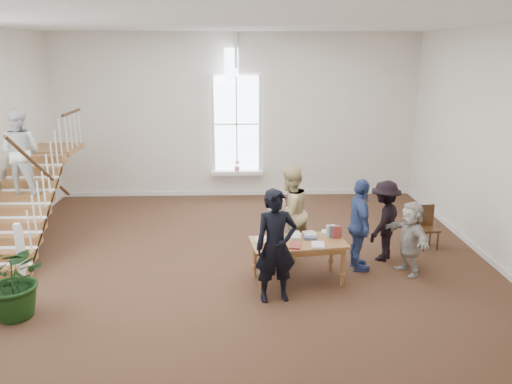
{
  "coord_description": "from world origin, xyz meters",
  "views": [
    {
      "loc": [
        0.07,
        -9.34,
        4.05
      ],
      "look_at": [
        0.4,
        0.4,
        1.25
      ],
      "focal_mm": 35.0,
      "sensor_mm": 36.0,
      "label": 1
    }
  ],
  "objects_px": {
    "person_yellow": "(290,213)",
    "library_table": "(298,245)",
    "woman_cluster_b": "(384,221)",
    "woman_cluster_c": "(410,238)",
    "woman_cluster_a": "(360,225)",
    "floor_plant": "(15,280)",
    "elderly_woman": "(276,232)",
    "side_chair": "(426,225)",
    "police_officer": "(276,246)"
  },
  "relations": [
    {
      "from": "person_yellow",
      "to": "library_table",
      "type": "bearing_deg",
      "value": 52.37
    },
    {
      "from": "woman_cluster_b",
      "to": "woman_cluster_c",
      "type": "bearing_deg",
      "value": 61.44
    },
    {
      "from": "woman_cluster_c",
      "to": "woman_cluster_a",
      "type": "bearing_deg",
      "value": -119.64
    },
    {
      "from": "floor_plant",
      "to": "elderly_woman",
      "type": "bearing_deg",
      "value": 22.03
    },
    {
      "from": "elderly_woman",
      "to": "woman_cluster_b",
      "type": "bearing_deg",
      "value": -177.81
    },
    {
      "from": "woman_cluster_b",
      "to": "woman_cluster_c",
      "type": "distance_m",
      "value": 0.72
    },
    {
      "from": "person_yellow",
      "to": "side_chair",
      "type": "relative_size",
      "value": 2.08
    },
    {
      "from": "library_table",
      "to": "side_chair",
      "type": "height_order",
      "value": "side_chair"
    },
    {
      "from": "library_table",
      "to": "person_yellow",
      "type": "distance_m",
      "value": 1.12
    },
    {
      "from": "woman_cluster_a",
      "to": "floor_plant",
      "type": "height_order",
      "value": "woman_cluster_a"
    },
    {
      "from": "person_yellow",
      "to": "woman_cluster_b",
      "type": "bearing_deg",
      "value": 135.54
    },
    {
      "from": "library_table",
      "to": "woman_cluster_a",
      "type": "distance_m",
      "value": 1.32
    },
    {
      "from": "library_table",
      "to": "police_officer",
      "type": "bearing_deg",
      "value": -132.25
    },
    {
      "from": "woman_cluster_a",
      "to": "person_yellow",
      "type": "bearing_deg",
      "value": 63.19
    },
    {
      "from": "library_table",
      "to": "police_officer",
      "type": "xyz_separation_m",
      "value": [
        -0.44,
        -0.66,
        0.26
      ]
    },
    {
      "from": "elderly_woman",
      "to": "side_chair",
      "type": "bearing_deg",
      "value": -170.6
    },
    {
      "from": "woman_cluster_a",
      "to": "side_chair",
      "type": "height_order",
      "value": "woman_cluster_a"
    },
    {
      "from": "library_table",
      "to": "woman_cluster_c",
      "type": "relative_size",
      "value": 1.26
    },
    {
      "from": "library_table",
      "to": "police_officer",
      "type": "distance_m",
      "value": 0.84
    },
    {
      "from": "library_table",
      "to": "floor_plant",
      "type": "bearing_deg",
      "value": -174.78
    },
    {
      "from": "elderly_woman",
      "to": "woman_cluster_a",
      "type": "bearing_deg",
      "value": 169.27
    },
    {
      "from": "person_yellow",
      "to": "elderly_woman",
      "type": "bearing_deg",
      "value": 19.19
    },
    {
      "from": "floor_plant",
      "to": "woman_cluster_b",
      "type": "bearing_deg",
      "value": 17.85
    },
    {
      "from": "elderly_woman",
      "to": "side_chair",
      "type": "relative_size",
      "value": 1.64
    },
    {
      "from": "person_yellow",
      "to": "woman_cluster_a",
      "type": "relative_size",
      "value": 1.06
    },
    {
      "from": "police_officer",
      "to": "woman_cluster_c",
      "type": "distance_m",
      "value": 2.74
    },
    {
      "from": "elderly_woman",
      "to": "person_yellow",
      "type": "distance_m",
      "value": 0.62
    },
    {
      "from": "library_table",
      "to": "floor_plant",
      "type": "xyz_separation_m",
      "value": [
        -4.49,
        -1.09,
        -0.06
      ]
    },
    {
      "from": "library_table",
      "to": "elderly_woman",
      "type": "bearing_deg",
      "value": 111.68
    },
    {
      "from": "woman_cluster_a",
      "to": "side_chair",
      "type": "bearing_deg",
      "value": -59.19
    },
    {
      "from": "person_yellow",
      "to": "floor_plant",
      "type": "relative_size",
      "value": 1.48
    },
    {
      "from": "police_officer",
      "to": "elderly_woman",
      "type": "relative_size",
      "value": 1.3
    },
    {
      "from": "elderly_woman",
      "to": "floor_plant",
      "type": "distance_m",
      "value": 4.48
    },
    {
      "from": "side_chair",
      "to": "woman_cluster_c",
      "type": "bearing_deg",
      "value": -129.42
    },
    {
      "from": "elderly_woman",
      "to": "person_yellow",
      "type": "height_order",
      "value": "person_yellow"
    },
    {
      "from": "library_table",
      "to": "floor_plant",
      "type": "relative_size",
      "value": 1.39
    },
    {
      "from": "library_table",
      "to": "woman_cluster_b",
      "type": "xyz_separation_m",
      "value": [
        1.81,
        0.94,
        0.11
      ]
    },
    {
      "from": "elderly_woman",
      "to": "woman_cluster_a",
      "type": "height_order",
      "value": "woman_cluster_a"
    },
    {
      "from": "woman_cluster_c",
      "to": "police_officer",
      "type": "bearing_deg",
      "value": -86.69
    },
    {
      "from": "police_officer",
      "to": "side_chair",
      "type": "xyz_separation_m",
      "value": [
        3.34,
        2.21,
        -0.46
      ]
    },
    {
      "from": "woman_cluster_c",
      "to": "floor_plant",
      "type": "distance_m",
      "value": 6.74
    },
    {
      "from": "woman_cluster_c",
      "to": "floor_plant",
      "type": "relative_size",
      "value": 1.1
    },
    {
      "from": "library_table",
      "to": "woman_cluster_c",
      "type": "distance_m",
      "value": 2.13
    },
    {
      "from": "side_chair",
      "to": "floor_plant",
      "type": "bearing_deg",
      "value": -167.65
    },
    {
      "from": "library_table",
      "to": "person_yellow",
      "type": "relative_size",
      "value": 0.94
    },
    {
      "from": "police_officer",
      "to": "elderly_woman",
      "type": "height_order",
      "value": "police_officer"
    },
    {
      "from": "person_yellow",
      "to": "woman_cluster_a",
      "type": "distance_m",
      "value": 1.39
    },
    {
      "from": "woman_cluster_a",
      "to": "floor_plant",
      "type": "relative_size",
      "value": 1.4
    },
    {
      "from": "library_table",
      "to": "person_yellow",
      "type": "bearing_deg",
      "value": 83.81
    },
    {
      "from": "library_table",
      "to": "person_yellow",
      "type": "height_order",
      "value": "person_yellow"
    }
  ]
}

